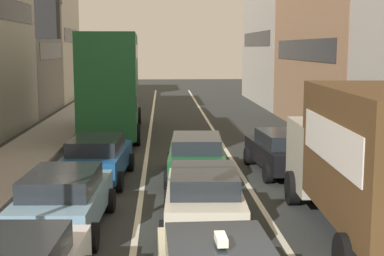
% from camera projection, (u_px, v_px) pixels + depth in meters
% --- Properties ---
extents(sidewalk_left, '(2.60, 64.00, 0.14)m').
position_uv_depth(sidewalk_left, '(48.00, 136.00, 27.25)').
color(sidewalk_left, '#A1A1A1').
rests_on(sidewalk_left, ground).
extents(lane_stripe_left, '(0.16, 60.00, 0.01)m').
position_uv_depth(lane_stripe_left, '(149.00, 137.00, 27.52)').
color(lane_stripe_left, silver).
rests_on(lane_stripe_left, ground).
extents(lane_stripe_right, '(0.16, 60.00, 0.01)m').
position_uv_depth(lane_stripe_right, '(217.00, 136.00, 27.71)').
color(lane_stripe_right, silver).
rests_on(lane_stripe_right, ground).
extents(building_row_right, '(7.20, 43.90, 13.25)m').
position_uv_depth(building_row_right, '(381.00, 28.00, 27.58)').
color(building_row_right, '#B2ADA3').
rests_on(building_row_right, ground).
extents(removalist_box_truck, '(2.97, 7.79, 3.58)m').
position_uv_depth(removalist_box_truck, '(372.00, 156.00, 12.50)').
color(removalist_box_truck, '#B7B29E').
rests_on(removalist_box_truck, ground).
extents(sedan_centre_lane_second, '(2.21, 4.37, 1.49)m').
position_uv_depth(sedan_centre_lane_second, '(204.00, 196.00, 13.57)').
color(sedan_centre_lane_second, beige).
rests_on(sedan_centre_lane_second, ground).
extents(wagon_left_lane_second, '(2.21, 4.37, 1.49)m').
position_uv_depth(wagon_left_lane_second, '(64.00, 199.00, 13.36)').
color(wagon_left_lane_second, '#759EB7').
rests_on(wagon_left_lane_second, ground).
extents(hatchback_centre_lane_third, '(2.24, 4.39, 1.49)m').
position_uv_depth(hatchback_centre_lane_third, '(196.00, 155.00, 18.67)').
color(hatchback_centre_lane_third, '#19592D').
rests_on(hatchback_centre_lane_third, ground).
extents(sedan_left_lane_third, '(2.28, 4.40, 1.49)m').
position_uv_depth(sedan_left_lane_third, '(97.00, 157.00, 18.38)').
color(sedan_left_lane_third, '#194C8C').
rests_on(sedan_left_lane_third, ground).
extents(sedan_right_lane_behind_truck, '(2.30, 4.41, 1.49)m').
position_uv_depth(sedan_right_lane_behind_truck, '(283.00, 151.00, 19.54)').
color(sedan_right_lane_behind_truck, black).
rests_on(sedan_right_lane_behind_truck, ground).
extents(bus_mid_queue_primary, '(3.07, 10.58, 5.06)m').
position_uv_depth(bus_mid_queue_primary, '(112.00, 79.00, 27.72)').
color(bus_mid_queue_primary, '#1E6033').
rests_on(bus_mid_queue_primary, ground).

